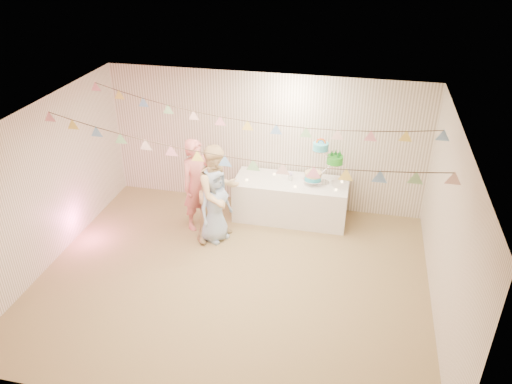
% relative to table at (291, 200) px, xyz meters
% --- Properties ---
extents(floor, '(6.00, 6.00, 0.00)m').
position_rel_table_xyz_m(floor, '(-0.59, -2.01, -0.39)').
color(floor, olive).
rests_on(floor, ground).
extents(ceiling, '(6.00, 6.00, 0.00)m').
position_rel_table_xyz_m(ceiling, '(-0.59, -2.01, 2.21)').
color(ceiling, silver).
rests_on(ceiling, ground).
extents(back_wall, '(6.00, 6.00, 0.00)m').
position_rel_table_xyz_m(back_wall, '(-0.59, 0.49, 0.91)').
color(back_wall, silver).
rests_on(back_wall, ground).
extents(front_wall, '(6.00, 6.00, 0.00)m').
position_rel_table_xyz_m(front_wall, '(-0.59, -4.51, 0.91)').
color(front_wall, silver).
rests_on(front_wall, ground).
extents(left_wall, '(5.00, 5.00, 0.00)m').
position_rel_table_xyz_m(left_wall, '(-3.59, -2.01, 0.91)').
color(left_wall, silver).
rests_on(left_wall, ground).
extents(right_wall, '(5.00, 5.00, 0.00)m').
position_rel_table_xyz_m(right_wall, '(2.41, -2.01, 0.91)').
color(right_wall, silver).
rests_on(right_wall, ground).
extents(table, '(2.06, 0.82, 0.77)m').
position_rel_table_xyz_m(table, '(0.00, 0.00, 0.00)').
color(table, white).
rests_on(table, floor).
extents(cake_stand, '(0.73, 0.43, 0.81)m').
position_rel_table_xyz_m(cake_stand, '(0.55, 0.05, 0.77)').
color(cake_stand, silver).
rests_on(cake_stand, table).
extents(cake_bottom, '(0.31, 0.31, 0.15)m').
position_rel_table_xyz_m(cake_bottom, '(0.40, -0.01, 0.45)').
color(cake_bottom, '#2BB4CA').
rests_on(cake_bottom, cake_stand).
extents(cake_middle, '(0.27, 0.27, 0.22)m').
position_rel_table_xyz_m(cake_middle, '(0.73, 0.14, 0.72)').
color(cake_middle, green).
rests_on(cake_middle, cake_stand).
extents(cake_top_tier, '(0.25, 0.25, 0.19)m').
position_rel_table_xyz_m(cake_top_tier, '(0.49, 0.02, 0.99)').
color(cake_top_tier, '#40B9C9').
rests_on(cake_top_tier, cake_stand).
extents(platter, '(0.37, 0.37, 0.02)m').
position_rel_table_xyz_m(platter, '(-0.50, -0.05, 0.37)').
color(platter, white).
rests_on(platter, table).
extents(posy, '(0.14, 0.14, 0.16)m').
position_rel_table_xyz_m(posy, '(-0.03, 0.05, 0.44)').
color(posy, white).
rests_on(posy, table).
extents(person_adult_a, '(0.69, 0.74, 1.70)m').
position_rel_table_xyz_m(person_adult_a, '(-1.57, -0.65, 0.47)').
color(person_adult_a, '#D16F6D').
rests_on(person_adult_a, floor).
extents(person_adult_b, '(1.04, 1.08, 1.75)m').
position_rel_table_xyz_m(person_adult_b, '(-1.12, -0.91, 0.49)').
color(person_adult_b, '#D6B784').
rests_on(person_adult_b, floor).
extents(person_child, '(0.70, 0.79, 1.37)m').
position_rel_table_xyz_m(person_child, '(-1.16, -0.97, 0.30)').
color(person_child, '#9AB6DA').
rests_on(person_child, floor).
extents(bunting_back, '(5.60, 1.10, 0.40)m').
position_rel_table_xyz_m(bunting_back, '(-0.59, -0.91, 1.96)').
color(bunting_back, pink).
rests_on(bunting_back, ceiling).
extents(bunting_front, '(5.60, 0.90, 0.36)m').
position_rel_table_xyz_m(bunting_front, '(-0.59, -2.21, 1.93)').
color(bunting_front, '#72A5E5').
rests_on(bunting_front, ceiling).
extents(tealight_0, '(0.04, 0.04, 0.03)m').
position_rel_table_xyz_m(tealight_0, '(-0.80, -0.15, 0.40)').
color(tealight_0, '#FFD88C').
rests_on(tealight_0, table).
extents(tealight_1, '(0.04, 0.04, 0.03)m').
position_rel_table_xyz_m(tealight_1, '(-0.35, 0.18, 0.40)').
color(tealight_1, '#FFD88C').
rests_on(tealight_1, table).
extents(tealight_2, '(0.04, 0.04, 0.03)m').
position_rel_table_xyz_m(tealight_2, '(0.10, -0.22, 0.40)').
color(tealight_2, '#FFD88C').
rests_on(tealight_2, table).
extents(tealight_3, '(0.04, 0.04, 0.03)m').
position_rel_table_xyz_m(tealight_3, '(0.35, 0.22, 0.40)').
color(tealight_3, '#FFD88C').
rests_on(tealight_3, table).
extents(tealight_4, '(0.04, 0.04, 0.03)m').
position_rel_table_xyz_m(tealight_4, '(0.82, -0.18, 0.40)').
color(tealight_4, '#FFD88C').
rests_on(tealight_4, table).
extents(tealight_5, '(0.04, 0.04, 0.03)m').
position_rel_table_xyz_m(tealight_5, '(0.90, 0.15, 0.40)').
color(tealight_5, '#FFD88C').
rests_on(tealight_5, table).
extents(tealight_6, '(0.04, 0.04, 0.03)m').
position_rel_table_xyz_m(tealight_6, '(-0.06, 0.20, 0.40)').
color(tealight_6, '#FFD88C').
rests_on(tealight_6, table).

